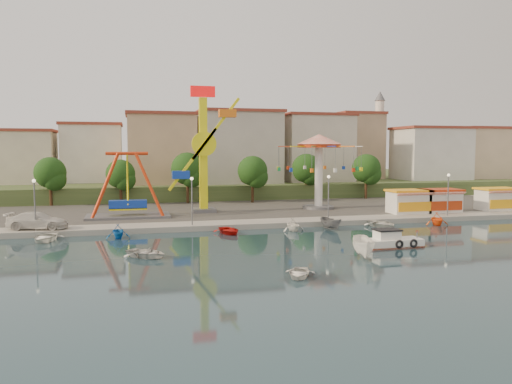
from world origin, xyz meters
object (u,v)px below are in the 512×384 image
object	(u,v)px
wave_swinger	(319,154)
rowboat_a	(146,253)
pirate_ship_ride	(128,186)
skiff	(364,247)
cabin_motorboat	(392,242)
van	(37,221)
kamikaze_tower	(206,152)

from	to	relation	value
wave_swinger	rowboat_a	size ratio (longest dim) A/B	3.10
pirate_ship_ride	skiff	bearing A→B (deg)	-53.26
skiff	pirate_ship_ride	bearing A→B (deg)	145.39
cabin_motorboat	skiff	bearing A→B (deg)	-144.48
cabin_motorboat	rowboat_a	world-z (taller)	cabin_motorboat
skiff	van	size ratio (longest dim) A/B	0.73
cabin_motorboat	skiff	xyz separation A→B (m)	(-4.42, -3.27, 0.37)
wave_swinger	skiff	bearing A→B (deg)	-103.77
wave_swinger	skiff	world-z (taller)	wave_swinger
skiff	cabin_motorboat	bearing A→B (deg)	55.11
rowboat_a	wave_swinger	bearing A→B (deg)	-2.43
pirate_ship_ride	skiff	xyz separation A→B (m)	(18.97, -25.41, -3.54)
van	cabin_motorboat	bearing A→B (deg)	-103.07
kamikaze_tower	van	size ratio (longest dim) A/B	2.71
kamikaze_tower	skiff	world-z (taller)	kamikaze_tower
cabin_motorboat	skiff	world-z (taller)	skiff
skiff	van	bearing A→B (deg)	165.64
skiff	wave_swinger	bearing A→B (deg)	94.89
van	wave_swinger	bearing A→B (deg)	-62.35
pirate_ship_ride	wave_swinger	size ratio (longest dim) A/B	0.86
kamikaze_tower	van	world-z (taller)	kamikaze_tower
wave_swinger	rowboat_a	world-z (taller)	wave_swinger
wave_swinger	van	size ratio (longest dim) A/B	1.91
pirate_ship_ride	kamikaze_tower	distance (m)	11.11
wave_swinger	skiff	size ratio (longest dim) A/B	2.61
kamikaze_tower	rowboat_a	size ratio (longest dim) A/B	4.42
skiff	van	world-z (taller)	van
pirate_ship_ride	cabin_motorboat	world-z (taller)	pirate_ship_ride
wave_swinger	rowboat_a	bearing A→B (deg)	-135.40
wave_swinger	cabin_motorboat	distance (m)	26.28
kamikaze_tower	pirate_ship_ride	bearing A→B (deg)	-165.91
kamikaze_tower	wave_swinger	world-z (taller)	kamikaze_tower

